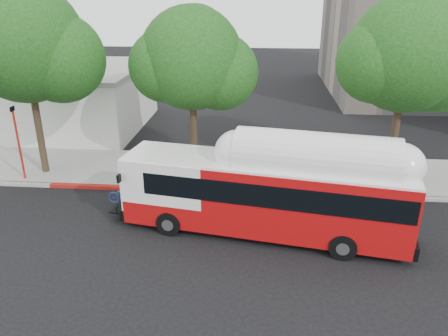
# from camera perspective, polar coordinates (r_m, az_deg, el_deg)

# --- Properties ---
(ground) EXTENTS (120.00, 120.00, 0.00)m
(ground) POSITION_cam_1_polar(r_m,az_deg,el_deg) (18.00, -3.47, -8.54)
(ground) COLOR black
(ground) RESTS_ON ground
(sidewalk) EXTENTS (60.00, 5.00, 0.15)m
(sidewalk) POSITION_cam_1_polar(r_m,az_deg,el_deg) (23.73, -1.29, -0.31)
(sidewalk) COLOR gray
(sidewalk) RESTS_ON ground
(curb_strip) EXTENTS (60.00, 0.30, 0.15)m
(curb_strip) POSITION_cam_1_polar(r_m,az_deg,el_deg) (21.37, -2.02, -3.00)
(curb_strip) COLOR gray
(curb_strip) RESTS_ON ground
(red_curb_segment) EXTENTS (10.00, 0.32, 0.16)m
(red_curb_segment) POSITION_cam_1_polar(r_m,az_deg,el_deg) (21.91, -9.84, -2.66)
(red_curb_segment) COLOR #9D1611
(red_curb_segment) RESTS_ON ground
(street_tree_left) EXTENTS (6.67, 5.80, 9.74)m
(street_tree_left) POSITION_cam_1_polar(r_m,az_deg,el_deg) (23.64, -23.43, 14.25)
(street_tree_left) COLOR #2D2116
(street_tree_left) RESTS_ON ground
(street_tree_mid) EXTENTS (5.75, 5.00, 8.62)m
(street_tree_mid) POSITION_cam_1_polar(r_m,az_deg,el_deg) (21.78, -3.15, 13.57)
(street_tree_mid) COLOR #2D2116
(street_tree_mid) RESTS_ON ground
(street_tree_right) EXTENTS (6.21, 5.40, 9.18)m
(street_tree_right) POSITION_cam_1_polar(r_m,az_deg,el_deg) (22.47, 23.75, 12.95)
(street_tree_right) COLOR #2D2116
(street_tree_right) RESTS_ON ground
(low_commercial_bldg) EXTENTS (16.20, 10.20, 4.25)m
(low_commercial_bldg) POSITION_cam_1_polar(r_m,az_deg,el_deg) (34.26, -24.14, 8.55)
(low_commercial_bldg) COLOR silver
(low_commercial_bldg) RESTS_ON ground
(transit_bus) EXTENTS (12.19, 4.30, 3.55)m
(transit_bus) POSITION_cam_1_polar(r_m,az_deg,el_deg) (17.32, 5.50, -3.67)
(transit_bus) COLOR #AA0B0D
(transit_bus) RESTS_ON ground
(signal_pole) EXTENTS (0.11, 0.37, 3.94)m
(signal_pole) POSITION_cam_1_polar(r_m,az_deg,el_deg) (24.19, -25.22, 2.86)
(signal_pole) COLOR red
(signal_pole) RESTS_ON ground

